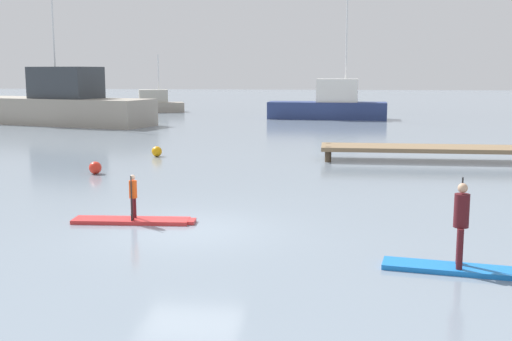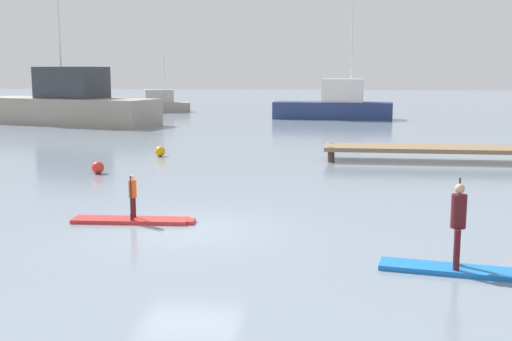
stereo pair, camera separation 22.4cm
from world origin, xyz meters
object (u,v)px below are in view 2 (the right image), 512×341
at_px(fishing_boat_green_midground, 335,105).
at_px(mooring_buoy_near, 98,167).
at_px(paddleboard_near, 133,220).
at_px(paddleboard_far, 474,271).
at_px(motor_boat_small_navy, 156,104).
at_px(paddler_adult, 458,220).
at_px(fishing_boat_white_large, 67,104).
at_px(paddler_child_solo, 133,194).
at_px(mooring_buoy_mid, 160,151).

relative_size(fishing_boat_green_midground, mooring_buoy_near, 20.63).
distance_m(paddleboard_near, mooring_buoy_near, 8.36).
xyz_separation_m(paddleboard_far, motor_boat_small_navy, (-20.08, 46.64, 0.72)).
height_order(paddler_adult, fishing_boat_white_large, fishing_boat_white_large).
relative_size(paddler_child_solo, mooring_buoy_near, 2.42).
height_order(fishing_boat_green_midground, motor_boat_small_navy, fishing_boat_green_midground).
height_order(motor_boat_small_navy, mooring_buoy_mid, motor_boat_small_navy).
bearing_deg(mooring_buoy_mid, fishing_boat_green_midground, 72.12).
relative_size(paddler_child_solo, paddleboard_far, 0.32).
height_order(paddleboard_near, paddleboard_far, same).
bearing_deg(mooring_buoy_mid, paddleboard_near, -76.99).
distance_m(paddleboard_near, mooring_buoy_mid, 12.85).
bearing_deg(paddler_child_solo, paddler_adult, -22.62).
distance_m(paddler_adult, mooring_buoy_near, 15.60).
distance_m(paddleboard_near, fishing_boat_white_large, 32.56).
bearing_deg(mooring_buoy_mid, paddler_adult, -56.30).
xyz_separation_m(paddler_child_solo, fishing_boat_green_midground, (4.93, 36.78, 0.41)).
bearing_deg(motor_boat_small_navy, mooring_buoy_near, -76.99).
relative_size(paddleboard_far, motor_boat_small_navy, 0.53).
distance_m(paddleboard_far, fishing_boat_green_midground, 40.12).
distance_m(paddleboard_near, paddler_adult, 8.26).
bearing_deg(paddler_child_solo, motor_boat_small_navy, 105.68).
height_order(paddler_adult, motor_boat_small_navy, motor_boat_small_navy).
distance_m(paddler_child_solo, mooring_buoy_mid, 12.87).
relative_size(paddler_child_solo, mooring_buoy_mid, 2.44).
distance_m(motor_boat_small_navy, mooring_buoy_near, 36.96).
xyz_separation_m(paddleboard_far, mooring_buoy_mid, (-10.78, 15.74, 0.19)).
xyz_separation_m(motor_boat_small_navy, mooring_buoy_mid, (9.30, -30.90, -0.53)).
bearing_deg(paddleboard_far, fishing_boat_white_large, 125.08).
bearing_deg(motor_boat_small_navy, fishing_boat_green_midground, -21.22).
bearing_deg(motor_boat_small_navy, paddleboard_far, -66.70).
relative_size(paddler_child_solo, motor_boat_small_navy, 0.17).
xyz_separation_m(paddleboard_far, paddler_adult, (-0.33, 0.06, 1.00)).
distance_m(paddler_adult, mooring_buoy_mid, 18.87).
xyz_separation_m(mooring_buoy_near, mooring_buoy_mid, (0.98, 5.11, -0.00)).
height_order(paddler_child_solo, motor_boat_small_navy, motor_boat_small_navy).
distance_m(fishing_boat_white_large, mooring_buoy_mid, 20.34).
bearing_deg(fishing_boat_white_large, paddler_adult, -55.26).
xyz_separation_m(paddler_child_solo, mooring_buoy_near, (-3.87, 7.42, -0.51)).
distance_m(paddleboard_near, paddleboard_far, 8.53).
relative_size(paddleboard_near, motor_boat_small_navy, 0.46).
xyz_separation_m(paddler_adult, fishing_boat_green_midground, (-2.63, 39.93, 0.11)).
bearing_deg(paddleboard_far, paddler_adult, 169.22).
bearing_deg(paddler_child_solo, fishing_boat_white_large, 116.93).
xyz_separation_m(fishing_boat_green_midground, mooring_buoy_near, (-8.81, -29.36, -0.93)).
xyz_separation_m(paddler_adult, mooring_buoy_near, (-11.44, 10.57, -0.81)).
height_order(paddler_child_solo, mooring_buoy_mid, paddler_child_solo).
height_order(paddler_adult, mooring_buoy_mid, paddler_adult).
height_order(paddler_adult, mooring_buoy_near, paddler_adult).
height_order(paddleboard_far, motor_boat_small_navy, motor_boat_small_navy).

